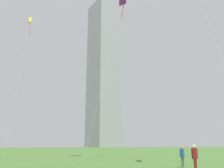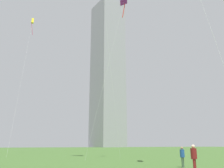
{
  "view_description": "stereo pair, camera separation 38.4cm",
  "coord_description": "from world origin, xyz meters",
  "px_view_note": "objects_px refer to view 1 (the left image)",
  "views": [
    {
      "loc": [
        -6.2,
        -11.61,
        1.82
      ],
      "look_at": [
        1.91,
        8.11,
        7.31
      ],
      "focal_mm": 37.69,
      "sensor_mm": 36.0,
      "label": 1
    },
    {
      "loc": [
        -5.85,
        -11.75,
        1.82
      ],
      "look_at": [
        1.91,
        8.11,
        7.31
      ],
      "focal_mm": 37.69,
      "sensor_mm": 36.0,
      "label": 2
    }
  ],
  "objects_px": {
    "kite_flying_4": "(122,5)",
    "person_standing_5": "(195,156)",
    "person_standing_2": "(182,155)",
    "distant_highrise_1": "(104,71)",
    "kite_flying_2": "(30,22)"
  },
  "relations": [
    {
      "from": "kite_flying_4",
      "to": "person_standing_5",
      "type": "bearing_deg",
      "value": -94.82
    },
    {
      "from": "person_standing_2",
      "to": "kite_flying_4",
      "type": "height_order",
      "value": "kite_flying_4"
    },
    {
      "from": "kite_flying_4",
      "to": "distant_highrise_1",
      "type": "height_order",
      "value": "distant_highrise_1"
    },
    {
      "from": "kite_flying_4",
      "to": "distant_highrise_1",
      "type": "relative_size",
      "value": 0.21
    },
    {
      "from": "distant_highrise_1",
      "to": "kite_flying_2",
      "type": "bearing_deg",
      "value": -129.7
    },
    {
      "from": "person_standing_2",
      "to": "distant_highrise_1",
      "type": "distance_m",
      "value": 149.69
    },
    {
      "from": "kite_flying_4",
      "to": "distant_highrise_1",
      "type": "bearing_deg",
      "value": 70.72
    },
    {
      "from": "person_standing_5",
      "to": "kite_flying_2",
      "type": "distance_m",
      "value": 44.87
    },
    {
      "from": "person_standing_2",
      "to": "kite_flying_4",
      "type": "distance_m",
      "value": 22.54
    },
    {
      "from": "distant_highrise_1",
      "to": "kite_flying_4",
      "type": "bearing_deg",
      "value": -120.77
    },
    {
      "from": "kite_flying_4",
      "to": "distant_highrise_1",
      "type": "xyz_separation_m",
      "value": [
        43.24,
        123.59,
        31.4
      ]
    },
    {
      "from": "person_standing_5",
      "to": "kite_flying_2",
      "type": "height_order",
      "value": "kite_flying_2"
    },
    {
      "from": "person_standing_2",
      "to": "distant_highrise_1",
      "type": "xyz_separation_m",
      "value": [
        42.78,
        133.92,
        51.43
      ]
    },
    {
      "from": "person_standing_2",
      "to": "person_standing_5",
      "type": "bearing_deg",
      "value": 32.12
    },
    {
      "from": "kite_flying_2",
      "to": "kite_flying_4",
      "type": "bearing_deg",
      "value": -61.57
    }
  ]
}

